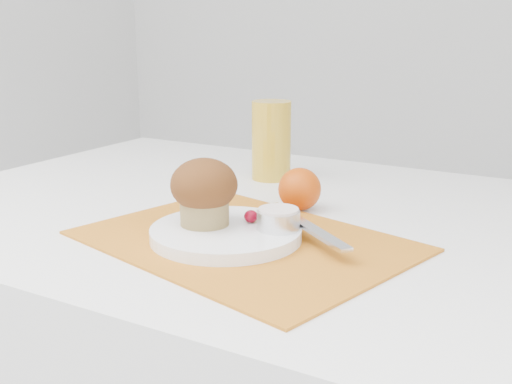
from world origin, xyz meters
The scene contains 10 objects.
placemat centered at (0.03, -0.09, 0.75)m, with size 0.42×0.31×0.00m, color #C26E1A.
plate centered at (0.00, -0.10, 0.76)m, with size 0.20×0.20×0.02m, color white.
ramekin centered at (0.07, -0.07, 0.78)m, with size 0.06×0.06×0.02m, color silver.
cream centered at (0.07, -0.07, 0.79)m, with size 0.05×0.05×0.01m, color silver.
raspberry_near centered at (0.02, -0.07, 0.78)m, with size 0.02×0.02×0.02m, color #600211.
raspberry_far centered at (0.05, -0.07, 0.78)m, with size 0.02×0.02×0.02m, color #5C0208.
butter_knife centered at (0.09, -0.05, 0.77)m, with size 0.21×0.02×0.01m, color silver.
orange centered at (0.02, 0.08, 0.78)m, with size 0.07×0.07×0.07m, color #C84807.
juice_glass centered at (-0.11, 0.23, 0.82)m, with size 0.07×0.07×0.14m, color gold.
muffin centered at (-0.03, -0.11, 0.82)m, with size 0.09×0.09×0.09m.
Camera 1 is at (0.44, -0.78, 1.04)m, focal length 45.00 mm.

